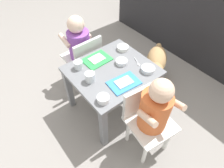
% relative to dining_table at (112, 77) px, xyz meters
% --- Properties ---
extents(ground_plane, '(7.00, 7.00, 0.00)m').
position_rel_dining_table_xyz_m(ground_plane, '(0.00, 0.00, -0.36)').
color(ground_plane, gray).
extents(kitchen_cabinet_back, '(2.21, 0.39, 1.02)m').
position_rel_dining_table_xyz_m(kitchen_cabinet_back, '(0.00, 1.21, 0.15)').
color(kitchen_cabinet_back, '#232326').
rests_on(kitchen_cabinet_back, ground).
extents(dining_table, '(0.53, 0.59, 0.44)m').
position_rel_dining_table_xyz_m(dining_table, '(0.00, 0.00, 0.00)').
color(dining_table, slate).
rests_on(dining_table, ground).
extents(seated_child_left, '(0.29, 0.29, 0.67)m').
position_rel_dining_table_xyz_m(seated_child_left, '(-0.43, -0.01, 0.06)').
color(seated_child_left, white).
rests_on(seated_child_left, ground).
extents(seated_child_right, '(0.32, 0.32, 0.69)m').
position_rel_dining_table_xyz_m(seated_child_right, '(0.43, -0.02, 0.07)').
color(seated_child_right, white).
rests_on(seated_child_right, ground).
extents(dog, '(0.37, 0.43, 0.34)m').
position_rel_dining_table_xyz_m(dog, '(-0.01, 0.53, -0.14)').
color(dog, tan).
rests_on(dog, ground).
extents(food_tray_left, '(0.16, 0.21, 0.02)m').
position_rel_dining_table_xyz_m(food_tray_left, '(-0.16, -0.02, 0.08)').
color(food_tray_left, green).
rests_on(food_tray_left, dining_table).
extents(food_tray_right, '(0.16, 0.22, 0.02)m').
position_rel_dining_table_xyz_m(food_tray_right, '(0.16, -0.02, 0.08)').
color(food_tray_right, '#388CD8').
rests_on(food_tray_right, dining_table).
extents(water_cup_left, '(0.07, 0.07, 0.07)m').
position_rel_dining_table_xyz_m(water_cup_left, '(-0.01, -0.18, 0.11)').
color(water_cup_left, white).
rests_on(water_cup_left, dining_table).
extents(water_cup_right, '(0.06, 0.06, 0.06)m').
position_rel_dining_table_xyz_m(water_cup_right, '(-0.17, -0.18, 0.10)').
color(water_cup_right, white).
rests_on(water_cup_right, dining_table).
extents(cereal_bowl_left_side, '(0.09, 0.09, 0.03)m').
position_rel_dining_table_xyz_m(cereal_bowl_left_side, '(-0.01, 0.10, 0.09)').
color(cereal_bowl_left_side, white).
rests_on(cereal_bowl_left_side, dining_table).
extents(veggie_bowl_near, '(0.08, 0.08, 0.04)m').
position_rel_dining_table_xyz_m(veggie_bowl_near, '(0.19, -0.22, 0.10)').
color(veggie_bowl_near, white).
rests_on(veggie_bowl_near, dining_table).
extents(cereal_bowl_right_side, '(0.10, 0.10, 0.03)m').
position_rel_dining_table_xyz_m(cereal_bowl_right_side, '(0.17, 0.19, 0.09)').
color(cereal_bowl_right_side, white).
rests_on(cereal_bowl_right_side, dining_table).
extents(veggie_bowl_far, '(0.09, 0.09, 0.03)m').
position_rel_dining_table_xyz_m(veggie_bowl_far, '(-0.13, 0.22, 0.09)').
color(veggie_bowl_far, white).
rests_on(veggie_bowl_far, dining_table).
extents(spoon_by_left_tray, '(0.10, 0.05, 0.01)m').
position_rel_dining_table_xyz_m(spoon_by_left_tray, '(0.06, 0.20, 0.08)').
color(spoon_by_left_tray, silver).
rests_on(spoon_by_left_tray, dining_table).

